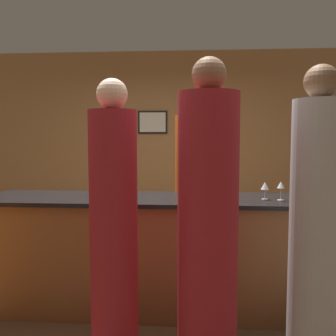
{
  "coord_description": "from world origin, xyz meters",
  "views": [
    {
      "loc": [
        0.36,
        -3.22,
        1.52
      ],
      "look_at": [
        0.12,
        0.1,
        1.25
      ],
      "focal_mm": 40.0,
      "sensor_mm": 36.0,
      "label": 1
    }
  ],
  "objects": [
    {
      "name": "wine_bottle_2",
      "position": [
        -0.46,
        -0.04,
        1.12
      ],
      "size": [
        0.07,
        0.07,
        0.31
      ],
      "color": "#19381E",
      "rests_on": "bar_counter"
    },
    {
      "name": "wine_glass_2",
      "position": [
        0.95,
        -0.05,
        1.11
      ],
      "size": [
        0.07,
        0.07,
        0.15
      ],
      "color": "silver",
      "rests_on": "bar_counter"
    },
    {
      "name": "ice_bucket",
      "position": [
        1.4,
        0.01,
        1.1
      ],
      "size": [
        0.19,
        0.19,
        0.19
      ],
      "color": "#9E9993",
      "rests_on": "bar_counter"
    },
    {
      "name": "guest_0",
      "position": [
        1.14,
        -0.81,
        0.93
      ],
      "size": [
        0.34,
        0.34,
        1.97
      ],
      "color": "#B2B2B7",
      "rests_on": "ground_plane"
    },
    {
      "name": "wine_bottle_1",
      "position": [
        0.31,
        0.08,
        1.12
      ],
      "size": [
        0.07,
        0.07,
        0.3
      ],
      "color": "black",
      "rests_on": "bar_counter"
    },
    {
      "name": "guest_3",
      "position": [
        0.44,
        -0.83,
        0.94
      ],
      "size": [
        0.39,
        0.39,
        2.03
      ],
      "color": "maroon",
      "rests_on": "ground_plane"
    },
    {
      "name": "bartender",
      "position": [
        0.3,
        0.7,
        0.92
      ],
      "size": [
        0.29,
        0.29,
        1.95
      ],
      "rotation": [
        0.0,
        0.0,
        3.14
      ],
      "color": "orange",
      "rests_on": "ground_plane"
    },
    {
      "name": "ground_plane",
      "position": [
        0.0,
        0.0,
        0.0
      ],
      "size": [
        14.0,
        14.0,
        0.0
      ],
      "primitive_type": "plane",
      "color": "#4C3823"
    },
    {
      "name": "wine_bottle_0",
      "position": [
        0.36,
        -0.09,
        1.11
      ],
      "size": [
        0.07,
        0.07,
        0.29
      ],
      "color": "black",
      "rests_on": "bar_counter"
    },
    {
      "name": "wine_glass_1",
      "position": [
        1.07,
        -0.08,
        1.12
      ],
      "size": [
        0.06,
        0.06,
        0.16
      ],
      "color": "silver",
      "rests_on": "bar_counter"
    },
    {
      "name": "wine_glass_0",
      "position": [
        -0.24,
        -0.04,
        1.13
      ],
      "size": [
        0.08,
        0.08,
        0.17
      ],
      "color": "silver",
      "rests_on": "bar_counter"
    },
    {
      "name": "guest_2",
      "position": [
        -0.18,
        -0.8,
        0.89
      ],
      "size": [
        0.32,
        0.32,
        1.91
      ],
      "color": "maroon",
      "rests_on": "ground_plane"
    },
    {
      "name": "bar_counter",
      "position": [
        0.0,
        0.0,
        0.5
      ],
      "size": [
        2.99,
        0.72,
        1.0
      ],
      "color": "brown",
      "rests_on": "ground_plane"
    },
    {
      "name": "back_wall",
      "position": [
        -0.0,
        2.42,
        1.4
      ],
      "size": [
        8.0,
        0.08,
        2.8
      ],
      "color": "#A37547",
      "rests_on": "ground_plane"
    }
  ]
}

